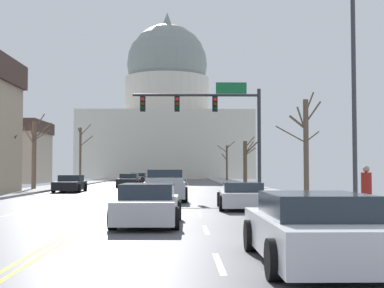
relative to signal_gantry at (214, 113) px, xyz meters
The scene contains 19 objects.
ground 16.10m from the signal_gantry, 108.29° to the right, with size 20.00×180.00×0.20m.
signal_gantry is the anchor object (origin of this frame).
street_lamp_right 16.50m from the signal_gantry, 79.21° to the right, with size 2.46×0.24×8.20m.
capitol_building 67.73m from the signal_gantry, 94.08° to the left, with size 30.35×23.15×31.45m.
pickup_truck_near_00 6.68m from the signal_gantry, 124.58° to the right, with size 2.39×5.78×1.64m.
sedan_near_01 11.08m from the signal_gantry, 86.68° to the right, with size 2.15×4.54×1.12m.
sedan_near_02 17.29m from the signal_gantry, 100.30° to the right, with size 2.01×4.53×1.24m.
sedan_near_03 23.55m from the signal_gantry, 89.07° to the right, with size 2.11×4.64×1.26m.
sedan_oncoming_00 12.90m from the signal_gantry, 147.12° to the left, with size 2.05×4.29×1.23m.
sedan_oncoming_01 18.47m from the signal_gantry, 112.43° to the left, with size 2.07×4.32×1.25m.
sedan_oncoming_02 27.16m from the signal_gantry, 104.57° to the left, with size 2.07×4.43×1.24m.
flank_building_01 38.65m from the signal_gantry, 127.15° to the left, with size 10.19×9.19×7.33m.
bare_tree_00 8.02m from the signal_gantry, 57.35° to the right, with size 2.25×1.56×5.44m.
bare_tree_01 14.52m from the signal_gantry, 163.00° to the left, with size 1.70×2.59×6.25m.
bare_tree_02 15.92m from the signal_gantry, 76.00° to the left, with size 1.43×1.45×4.50m.
bare_tree_03 16.56m from the signal_gantry, 145.57° to the left, with size 2.05×2.00×5.92m.
bare_tree_04 38.51m from the signal_gantry, 83.99° to the left, with size 2.44×2.42×5.27m.
bare_tree_05 29.42m from the signal_gantry, 116.59° to the left, with size 1.69×1.46×6.42m.
pedestrian_00 16.31m from the signal_gantry, 75.04° to the right, with size 0.35×0.34×1.65m.
Camera 1 is at (2.84, -18.05, 1.69)m, focal length 49.72 mm.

